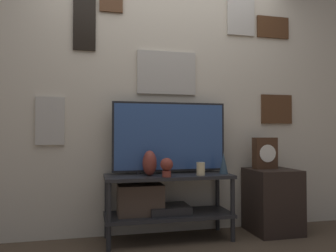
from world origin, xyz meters
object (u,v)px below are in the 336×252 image
Objects in this scene: vase_slim_bronze at (224,163)px; candle_jar at (201,169)px; television at (170,137)px; mantel_clock at (265,153)px; vase_urn_stoneware at (150,163)px; decorative_bust at (167,166)px.

vase_slim_bronze reaches higher than candle_jar.
mantel_clock is (0.94, -0.05, -0.16)m from television.
mantel_clock is (1.16, 0.08, 0.07)m from vase_urn_stoneware.
vase_urn_stoneware reaches higher than candle_jar.
vase_slim_bronze is at bearing 9.55° from decorative_bust.
television is at bearing 30.98° from vase_urn_stoneware.
candle_jar is at bearing -9.86° from vase_urn_stoneware.
candle_jar is 0.32m from decorative_bust.
television is 0.34m from vase_urn_stoneware.
decorative_bust is 0.53× the size of mantel_clock.
mantel_clock reaches higher than vase_urn_stoneware.
mantel_clock reaches higher than decorative_bust.
television is 0.96m from mantel_clock.
vase_slim_bronze is at bearing 12.00° from candle_jar.
television reaches higher than decorative_bust.
television is at bearing 138.59° from candle_jar.
vase_urn_stoneware reaches higher than decorative_bust.
candle_jar is (0.23, -0.20, -0.28)m from television.
mantel_clock is at bearing 3.73° from vase_urn_stoneware.
vase_slim_bronze is 0.49m from mantel_clock.
television is at bearing 176.87° from mantel_clock.
television is 5.45× the size of vase_slim_bronze.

